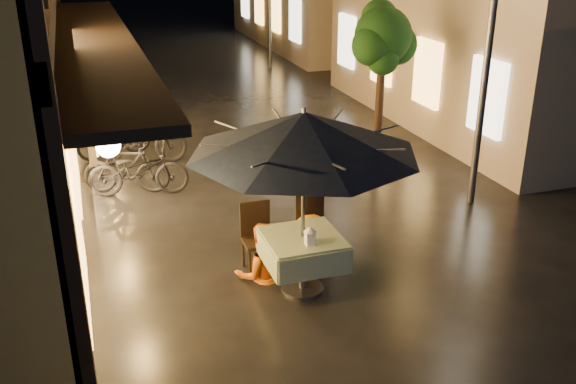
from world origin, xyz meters
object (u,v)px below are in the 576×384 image
object	(u,v)px
cafe_table	(303,250)
person_yellow	(311,217)
patio_umbrella	(304,133)
person_orange	(261,225)
streetlamp_near	(491,31)
bicycle_0	(138,170)
table_lantern	(310,235)

from	to	relation	value
cafe_table	person_yellow	xyz separation A→B (m)	(0.33, 0.59, 0.15)
patio_umbrella	person_orange	bearing A→B (deg)	129.04
streetlamp_near	patio_umbrella	bearing A→B (deg)	-154.22
patio_umbrella	bicycle_0	xyz separation A→B (m)	(-1.66, 3.95, -1.69)
patio_umbrella	bicycle_0	world-z (taller)	patio_umbrella
patio_umbrella	table_lantern	xyz separation A→B (m)	(0.00, -0.26, -1.23)
cafe_table	table_lantern	size ratio (longest dim) A/B	3.96
table_lantern	bicycle_0	world-z (taller)	table_lantern
table_lantern	person_orange	bearing A→B (deg)	118.25
person_yellow	patio_umbrella	bearing A→B (deg)	41.16
streetlamp_near	bicycle_0	size ratio (longest dim) A/B	2.44
person_yellow	bicycle_0	distance (m)	3.92
patio_umbrella	person_yellow	xyz separation A→B (m)	(0.33, 0.59, -1.41)
bicycle_0	person_orange	bearing A→B (deg)	-150.19
table_lantern	bicycle_0	bearing A→B (deg)	111.58
patio_umbrella	cafe_table	bearing A→B (deg)	51.34
table_lantern	person_yellow	size ratio (longest dim) A/B	0.17
cafe_table	bicycle_0	bearing A→B (deg)	112.85
streetlamp_near	person_yellow	distance (m)	4.22
streetlamp_near	person_orange	distance (m)	4.84
streetlamp_near	cafe_table	bearing A→B (deg)	-154.22
streetlamp_near	table_lantern	xyz separation A→B (m)	(-3.73, -2.06, -2.00)
streetlamp_near	person_orange	xyz separation A→B (m)	(-4.14, -1.29, -2.15)
patio_umbrella	person_yellow	bearing A→B (deg)	60.81
person_orange	bicycle_0	size ratio (longest dim) A/B	0.88
streetlamp_near	patio_umbrella	world-z (taller)	streetlamp_near
cafe_table	person_yellow	bearing A→B (deg)	60.81
patio_umbrella	table_lantern	bearing A→B (deg)	-90.00
patio_umbrella	table_lantern	distance (m)	1.26
table_lantern	bicycle_0	size ratio (longest dim) A/B	0.14
bicycle_0	patio_umbrella	bearing A→B (deg)	-147.35
table_lantern	person_yellow	world-z (taller)	person_yellow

